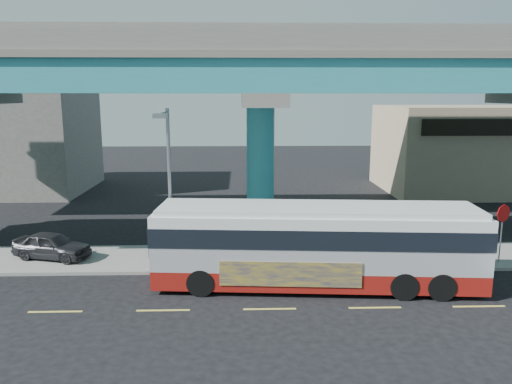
{
  "coord_description": "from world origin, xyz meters",
  "views": [
    {
      "loc": [
        -1.04,
        -17.85,
        7.96
      ],
      "look_at": [
        -0.39,
        4.0,
        3.66
      ],
      "focal_mm": 35.0,
      "sensor_mm": 36.0,
      "label": 1
    }
  ],
  "objects_px": {
    "transit_bus": "(317,243)",
    "stop_sign": "(503,220)",
    "parked_car": "(52,245)",
    "street_lamp": "(167,167)"
  },
  "relations": [
    {
      "from": "transit_bus",
      "to": "stop_sign",
      "type": "bearing_deg",
      "value": 18.21
    },
    {
      "from": "parked_car",
      "to": "street_lamp",
      "type": "xyz_separation_m",
      "value": [
        5.99,
        -2.07,
        4.09
      ]
    },
    {
      "from": "transit_bus",
      "to": "parked_car",
      "type": "height_order",
      "value": "transit_bus"
    },
    {
      "from": "transit_bus",
      "to": "street_lamp",
      "type": "relative_size",
      "value": 1.89
    },
    {
      "from": "transit_bus",
      "to": "parked_car",
      "type": "xyz_separation_m",
      "value": [
        -12.3,
        3.55,
        -1.11
      ]
    },
    {
      "from": "parked_car",
      "to": "street_lamp",
      "type": "height_order",
      "value": "street_lamp"
    },
    {
      "from": "street_lamp",
      "to": "stop_sign",
      "type": "relative_size",
      "value": 2.55
    },
    {
      "from": "transit_bus",
      "to": "street_lamp",
      "type": "xyz_separation_m",
      "value": [
        -6.31,
        1.48,
        2.98
      ]
    },
    {
      "from": "parked_car",
      "to": "street_lamp",
      "type": "bearing_deg",
      "value": -93.27
    },
    {
      "from": "street_lamp",
      "to": "stop_sign",
      "type": "bearing_deg",
      "value": 2.71
    }
  ]
}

